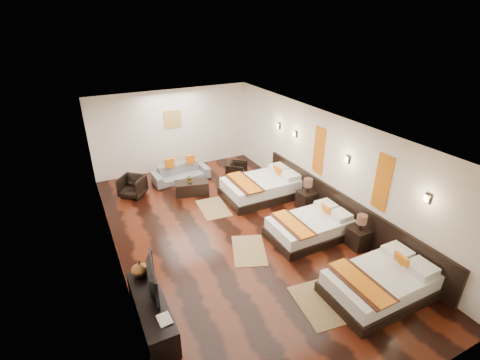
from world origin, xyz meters
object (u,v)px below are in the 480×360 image
armchair_left (132,186)px  bed_far (263,187)px  bed_near (381,283)px  book (158,322)px  sofa (181,173)px  armchair_right (237,170)px  coffee_table (192,188)px  nightstand_b (307,198)px  table_plant (190,179)px  bed_mid (310,227)px  figurine (140,268)px  tv (148,279)px  nightstand_a (359,236)px  tv_console (152,312)px

armchair_left → bed_far: bearing=12.8°
bed_near → book: bed_near is taller
sofa → bed_near: bearing=-77.7°
book → armchair_right: bearing=52.8°
sofa → armchair_left: 1.69m
armchair_left → coffee_table: bearing=17.4°
nightstand_b → table_plant: 3.53m
table_plant → armchair_right: bearing=12.0°
bed_mid → figurine: 4.23m
figurine → table_plant: figurine is taller
armchair_right → tv: bearing=-179.1°
tv → figurine: tv is taller
coffee_table → nightstand_a: bearing=-59.0°
bed_far → tv_console: bearing=-141.6°
sofa → armchair_left: bearing=-170.4°
book → table_plant: table_plant is taller
bed_near → bed_mid: bearing=90.0°
table_plant → tv: bearing=-117.9°
bed_mid → nightstand_a: size_ratio=2.31×
nightstand_a → tv: bearing=178.3°
bed_mid → armchair_left: bed_mid is taller
tv_console → figurine: (0.00, 0.73, 0.44)m
nightstand_b → coffee_table: (-2.62, 2.31, -0.12)m
tv_console → table_plant: (2.28, 4.44, 0.25)m
tv_console → nightstand_b: bearing=23.3°
bed_far → armchair_left: size_ratio=3.33×
armchair_right → bed_near: bearing=-136.7°
sofa → nightstand_a: bearing=-67.3°
nightstand_b → book: nightstand_b is taller
book → coffee_table: size_ratio=0.28×
tv → book: 0.81m
bed_mid → bed_far: bearing=89.9°
bed_near → nightstand_b: 3.51m
armchair_left → tv: bearing=-57.5°
armchair_left → figurine: bearing=-59.0°
bed_near → nightstand_b: nightstand_b is taller
book → bed_mid: bearing=19.6°
nightstand_a → tv_console: size_ratio=0.49×
nightstand_a → tv: tv is taller
armchair_left → coffee_table: armchair_left is taller
nightstand_a → tv_console: bearing=-179.1°
nightstand_b → sofa: (-2.62, 3.36, -0.05)m
bed_near → book: (-4.20, 0.76, 0.29)m
figurine → armchair_left: figurine is taller
coffee_table → tv_console: bearing=-117.6°
nightstand_a → coffee_table: nightstand_a is taller
nightstand_b → nightstand_a: bearing=-90.0°
nightstand_a → armchair_left: 6.61m
bed_far → armchair_left: (-3.52, 1.79, 0.01)m
bed_mid → nightstand_a: (0.75, -0.88, 0.04)m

